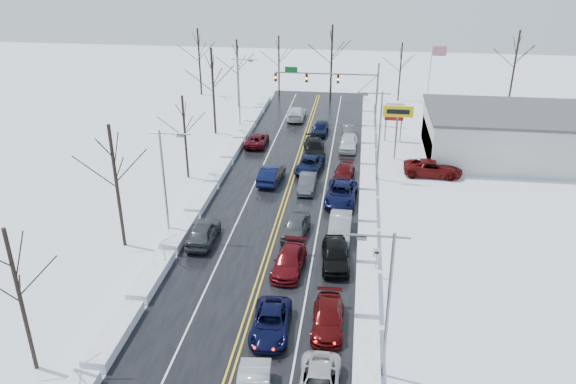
# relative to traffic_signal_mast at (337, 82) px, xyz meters

# --- Properties ---
(ground) EXTENTS (160.00, 160.00, 0.00)m
(ground) POSITION_rel_traffic_signal_mast_xyz_m (-3.45, -27.99, -5.48)
(ground) COLOR silver
(ground) RESTS_ON ground
(road_surface) EXTENTS (14.00, 84.00, 0.01)m
(road_surface) POSITION_rel_traffic_signal_mast_xyz_m (-3.45, -25.99, -5.47)
(road_surface) COLOR black
(road_surface) RESTS_ON ground
(snow_bank_left) EXTENTS (1.53, 72.00, 0.71)m
(snow_bank_left) POSITION_rel_traffic_signal_mast_xyz_m (-11.05, -25.99, -5.48)
(snow_bank_left) COLOR white
(snow_bank_left) RESTS_ON ground
(snow_bank_right) EXTENTS (1.53, 72.00, 0.71)m
(snow_bank_right) POSITION_rel_traffic_signal_mast_xyz_m (4.15, -25.99, -5.48)
(snow_bank_right) COLOR white
(snow_bank_right) RESTS_ON ground
(traffic_signal_mast) EXTENTS (13.28, 0.39, 8.00)m
(traffic_signal_mast) POSITION_rel_traffic_signal_mast_xyz_m (0.00, 0.00, 0.00)
(traffic_signal_mast) COLOR slate
(traffic_signal_mast) RESTS_ON ground
(tires_plus_sign) EXTENTS (3.20, 0.34, 6.00)m
(tires_plus_sign) POSITION_rel_traffic_signal_mast_xyz_m (7.05, -12.00, -0.49)
(tires_plus_sign) COLOR slate
(tires_plus_sign) RESTS_ON ground
(used_vehicles_sign) EXTENTS (2.20, 0.22, 4.65)m
(used_vehicles_sign) POSITION_rel_traffic_signal_mast_xyz_m (7.05, -5.99, -2.16)
(used_vehicles_sign) COLOR slate
(used_vehicles_sign) RESTS_ON ground
(speed_limit_sign) EXTENTS (0.55, 0.09, 2.35)m
(speed_limit_sign) POSITION_rel_traffic_signal_mast_xyz_m (4.75, -35.99, -3.84)
(speed_limit_sign) COLOR slate
(speed_limit_sign) RESTS_ON ground
(flagpole) EXTENTS (1.87, 1.20, 10.00)m
(flagpole) POSITION_rel_traffic_signal_mast_xyz_m (11.72, 2.01, 0.45)
(flagpole) COLOR silver
(flagpole) RESTS_ON ground
(dealership_building) EXTENTS (20.40, 12.40, 5.30)m
(dealership_building) POSITION_rel_traffic_signal_mast_xyz_m (20.53, -9.99, -2.82)
(dealership_building) COLOR beige
(dealership_building) RESTS_ON ground
(streetlight_se) EXTENTS (3.20, 0.25, 9.00)m
(streetlight_se) POSITION_rel_traffic_signal_mast_xyz_m (4.85, -45.99, -0.17)
(streetlight_se) COLOR slate
(streetlight_se) RESTS_ON ground
(streetlight_ne) EXTENTS (3.20, 0.25, 9.00)m
(streetlight_ne) POSITION_rel_traffic_signal_mast_xyz_m (4.85, -17.99, -0.17)
(streetlight_ne) COLOR slate
(streetlight_ne) RESTS_ON ground
(streetlight_sw) EXTENTS (3.20, 0.25, 9.00)m
(streetlight_sw) POSITION_rel_traffic_signal_mast_xyz_m (-11.74, -31.99, -0.17)
(streetlight_sw) COLOR slate
(streetlight_sw) RESTS_ON ground
(streetlight_nw) EXTENTS (3.20, 0.25, 9.00)m
(streetlight_nw) POSITION_rel_traffic_signal_mast_xyz_m (-11.74, -3.99, -0.17)
(streetlight_nw) COLOR slate
(streetlight_nw) RESTS_ON ground
(tree_left_a) EXTENTS (3.60, 3.60, 9.00)m
(tree_left_a) POSITION_rel_traffic_signal_mast_xyz_m (-14.45, -47.99, 0.81)
(tree_left_a) COLOR #2D231C
(tree_left_a) RESTS_ON ground
(tree_left_b) EXTENTS (4.00, 4.00, 10.00)m
(tree_left_b) POSITION_rel_traffic_signal_mast_xyz_m (-14.95, -33.99, 1.51)
(tree_left_b) COLOR #2D231C
(tree_left_b) RESTS_ON ground
(tree_left_c) EXTENTS (3.40, 3.40, 8.50)m
(tree_left_c) POSITION_rel_traffic_signal_mast_xyz_m (-13.95, -19.99, 0.46)
(tree_left_c) COLOR #2D231C
(tree_left_c) RESTS_ON ground
(tree_left_d) EXTENTS (4.20, 4.20, 10.50)m
(tree_left_d) POSITION_rel_traffic_signal_mast_xyz_m (-14.65, -5.99, 1.86)
(tree_left_d) COLOR #2D231C
(tree_left_d) RESTS_ON ground
(tree_left_e) EXTENTS (3.80, 3.80, 9.50)m
(tree_left_e) POSITION_rel_traffic_signal_mast_xyz_m (-14.25, 6.01, 1.16)
(tree_left_e) COLOR #2D231C
(tree_left_e) RESTS_ON ground
(tree_far_a) EXTENTS (4.00, 4.00, 10.00)m
(tree_far_a) POSITION_rel_traffic_signal_mast_xyz_m (-21.45, 12.01, 1.51)
(tree_far_a) COLOR #2D231C
(tree_far_a) RESTS_ON ground
(tree_far_b) EXTENTS (3.60, 3.60, 9.00)m
(tree_far_b) POSITION_rel_traffic_signal_mast_xyz_m (-9.45, 13.01, 0.81)
(tree_far_b) COLOR #2D231C
(tree_far_b) RESTS_ON ground
(tree_far_c) EXTENTS (4.40, 4.40, 11.00)m
(tree_far_c) POSITION_rel_traffic_signal_mast_xyz_m (-1.45, 11.01, 2.21)
(tree_far_c) COLOR #2D231C
(tree_far_c) RESTS_ON ground
(tree_far_d) EXTENTS (3.40, 3.40, 8.50)m
(tree_far_d) POSITION_rel_traffic_signal_mast_xyz_m (8.55, 12.51, 0.46)
(tree_far_d) COLOR #2D231C
(tree_far_d) RESTS_ON ground
(tree_far_e) EXTENTS (4.20, 4.20, 10.50)m
(tree_far_e) POSITION_rel_traffic_signal_mast_xyz_m (24.55, 13.01, 1.86)
(tree_far_e) COLOR #2D231C
(tree_far_e) RESTS_ON ground
(queued_car_2) EXTENTS (2.51, 5.11, 1.39)m
(queued_car_2) POSITION_rel_traffic_signal_mast_xyz_m (-1.72, -43.07, -5.48)
(queued_car_2) COLOR black
(queued_car_2) RESTS_ON ground
(queued_car_3) EXTENTS (2.44, 5.23, 1.48)m
(queued_car_3) POSITION_rel_traffic_signal_mast_xyz_m (-1.52, -35.88, -5.48)
(queued_car_3) COLOR #540B10
(queued_car_3) RESTS_ON ground
(queued_car_4) EXTENTS (2.34, 4.72, 1.55)m
(queued_car_4) POSITION_rel_traffic_signal_mast_xyz_m (-1.66, -30.53, -5.48)
(queued_car_4) COLOR #414446
(queued_car_4) RESTS_ON ground
(queued_car_5) EXTENTS (1.57, 4.42, 1.45)m
(queued_car_5) POSITION_rel_traffic_signal_mast_xyz_m (-1.64, -21.50, -5.48)
(queued_car_5) COLOR #3E4144
(queued_car_5) RESTS_ON ground
(queued_car_6) EXTENTS (2.95, 5.46, 1.45)m
(queued_car_6) POSITION_rel_traffic_signal_mast_xyz_m (-1.88, -16.75, -5.48)
(queued_car_6) COLOR black
(queued_car_6) RESTS_ON ground
(queued_car_7) EXTENTS (3.03, 6.02, 1.68)m
(queued_car_7) POSITION_rel_traffic_signal_mast_xyz_m (-1.81, -12.06, -5.48)
(queued_car_7) COLOR black
(queued_car_7) RESTS_ON ground
(queued_car_8) EXTENTS (2.11, 4.63, 1.54)m
(queued_car_8) POSITION_rel_traffic_signal_mast_xyz_m (-1.76, -4.68, -5.48)
(queued_car_8) COLOR black
(queued_car_8) RESTS_ON ground
(queued_car_11) EXTENTS (2.08, 4.90, 1.41)m
(queued_car_11) POSITION_rel_traffic_signal_mast_xyz_m (1.74, -42.16, -5.48)
(queued_car_11) COLOR #4A090A
(queued_car_11) RESTS_ON ground
(queued_car_12) EXTENTS (2.45, 5.20, 1.72)m
(queued_car_12) POSITION_rel_traffic_signal_mast_xyz_m (1.79, -34.75, -5.48)
(queued_car_12) COLOR black
(queued_car_12) RESTS_ON ground
(queued_car_13) EXTENTS (1.83, 5.07, 1.66)m
(queued_car_13) POSITION_rel_traffic_signal_mast_xyz_m (1.93, -30.22, -5.48)
(queued_car_13) COLOR gray
(queued_car_13) RESTS_ON ground
(queued_car_14) EXTENTS (3.06, 6.06, 1.64)m
(queued_car_14) POSITION_rel_traffic_signal_mast_xyz_m (1.72, -23.68, -5.48)
(queued_car_14) COLOR black
(queued_car_14) RESTS_ON ground
(queued_car_15) EXTENTS (2.34, 4.76, 1.33)m
(queued_car_15) POSITION_rel_traffic_signal_mast_xyz_m (1.76, -18.28, -5.48)
(queued_car_15) COLOR #45090B
(queued_car_15) RESTS_ON ground
(queued_car_16) EXTENTS (2.09, 4.94, 1.67)m
(queued_car_16) POSITION_rel_traffic_signal_mast_xyz_m (1.91, -9.62, -5.48)
(queued_car_16) COLOR silver
(queued_car_16) RESTS_ON ground
(queued_car_17) EXTENTS (1.78, 4.21, 1.35)m
(queued_car_17) POSITION_rel_traffic_signal_mast_xyz_m (1.77, -5.28, -5.48)
(queued_car_17) COLOR #47494C
(queued_car_17) RESTS_ON ground
(oncoming_car_0) EXTENTS (2.28, 5.32, 1.70)m
(oncoming_car_0) POSITION_rel_traffic_signal_mast_xyz_m (-5.37, -19.97, -5.48)
(oncoming_car_0) COLOR black
(oncoming_car_0) RESTS_ON ground
(oncoming_car_1) EXTENTS (2.29, 4.96, 1.38)m
(oncoming_car_1) POSITION_rel_traffic_signal_mast_xyz_m (-8.73, -9.59, -5.48)
(oncoming_car_1) COLOR #4D0A11
(oncoming_car_1) RESTS_ON ground
(oncoming_car_2) EXTENTS (2.27, 5.57, 1.62)m
(oncoming_car_2) POSITION_rel_traffic_signal_mast_xyz_m (-5.37, 1.32, -5.48)
(oncoming_car_2) COLOR silver
(oncoming_car_2) RESTS_ON ground
(oncoming_car_3) EXTENTS (2.04, 5.01, 1.70)m
(oncoming_car_3) POSITION_rel_traffic_signal_mast_xyz_m (-8.87, -32.62, -5.48)
(oncoming_car_3) COLOR #3A3C3E
(oncoming_car_3) RESTS_ON ground
(parked_car_0) EXTENTS (6.01, 2.91, 1.65)m
(parked_car_0) POSITION_rel_traffic_signal_mast_xyz_m (10.73, -16.27, -5.48)
(parked_car_0) COLOR #4F0B0A
(parked_car_0) RESTS_ON ground
(parked_car_1) EXTENTS (1.95, 4.63, 1.34)m
(parked_car_1) POSITION_rel_traffic_signal_mast_xyz_m (13.69, -11.65, -5.48)
(parked_car_1) COLOR black
(parked_car_1) RESTS_ON ground
(parked_car_2) EXTENTS (2.41, 4.74, 1.55)m
(parked_car_2) POSITION_rel_traffic_signal_mast_xyz_m (11.66, -7.00, -5.48)
(parked_car_2) COLOR black
(parked_car_2) RESTS_ON ground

